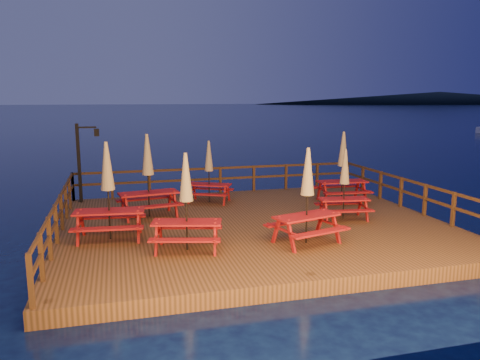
{
  "coord_description": "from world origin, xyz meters",
  "views": [
    {
      "loc": [
        -4.16,
        -13.98,
        4.41
      ],
      "look_at": [
        -0.28,
        0.6,
        1.69
      ],
      "focal_mm": 35.0,
      "sensor_mm": 36.0,
      "label": 1
    }
  ],
  "objects_px": {
    "picnic_table_1": "(307,194)",
    "picnic_table_0": "(148,174)",
    "lamp_post": "(83,155)",
    "picnic_table_2": "(343,166)"
  },
  "relations": [
    {
      "from": "lamp_post",
      "to": "picnic_table_2",
      "type": "bearing_deg",
      "value": -14.87
    },
    {
      "from": "lamp_post",
      "to": "picnic_table_2",
      "type": "relative_size",
      "value": 1.11
    },
    {
      "from": "lamp_post",
      "to": "picnic_table_0",
      "type": "height_order",
      "value": "lamp_post"
    },
    {
      "from": "picnic_table_1",
      "to": "picnic_table_0",
      "type": "bearing_deg",
      "value": 118.81
    },
    {
      "from": "picnic_table_0",
      "to": "picnic_table_1",
      "type": "xyz_separation_m",
      "value": [
        3.98,
        -4.05,
        -0.07
      ]
    },
    {
      "from": "lamp_post",
      "to": "picnic_table_0",
      "type": "xyz_separation_m",
      "value": [
        2.21,
        -2.94,
        -0.35
      ]
    },
    {
      "from": "lamp_post",
      "to": "picnic_table_1",
      "type": "xyz_separation_m",
      "value": [
        6.19,
        -6.99,
        -0.42
      ]
    },
    {
      "from": "lamp_post",
      "to": "picnic_table_0",
      "type": "relative_size",
      "value": 1.08
    },
    {
      "from": "picnic_table_0",
      "to": "picnic_table_1",
      "type": "bearing_deg",
      "value": -54.82
    },
    {
      "from": "picnic_table_2",
      "to": "lamp_post",
      "type": "bearing_deg",
      "value": 169.05
    }
  ]
}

